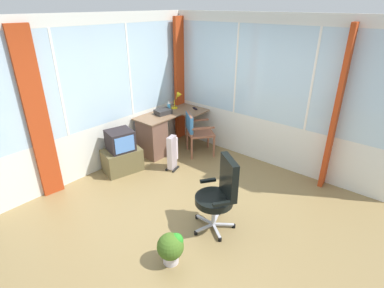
% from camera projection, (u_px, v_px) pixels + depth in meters
% --- Properties ---
extents(ground, '(4.98, 5.19, 0.06)m').
position_uv_depth(ground, '(196.00, 212.00, 4.44)').
color(ground, olive).
extents(north_window_panel, '(3.98, 0.07, 2.63)m').
position_uv_depth(north_window_panel, '(99.00, 97.00, 5.11)').
color(north_window_panel, silver).
rests_on(north_window_panel, ground).
extents(east_window_panel, '(0.07, 4.19, 2.63)m').
position_uv_depth(east_window_panel, '(270.00, 94.00, 5.27)').
color(east_window_panel, silver).
rests_on(east_window_panel, ground).
extents(curtain_north_left, '(0.31, 0.11, 2.53)m').
position_uv_depth(curtain_north_left, '(37.00, 118.00, 4.32)').
color(curtain_north_left, '#B23A17').
rests_on(curtain_north_left, ground).
extents(curtain_corner, '(0.30, 0.08, 2.53)m').
position_uv_depth(curtain_corner, '(180.00, 81.00, 6.36)').
color(curtain_corner, '#B23A17').
rests_on(curtain_corner, ground).
extents(curtain_east_far, '(0.30, 0.09, 2.53)m').
position_uv_depth(curtain_east_far, '(337.00, 112.00, 4.56)').
color(curtain_east_far, '#B23A17').
rests_on(curtain_east_far, ground).
extents(desk, '(1.39, 0.82, 0.77)m').
position_uv_depth(desk, '(154.00, 135.00, 5.90)').
color(desk, brown).
rests_on(desk, ground).
extents(desk_lamp, '(0.23, 0.20, 0.35)m').
position_uv_depth(desk_lamp, '(179.00, 98.00, 6.21)').
color(desk_lamp, yellow).
rests_on(desk_lamp, desk).
extents(tv_remote, '(0.11, 0.15, 0.02)m').
position_uv_depth(tv_remote, '(195.00, 109.00, 6.23)').
color(tv_remote, black).
rests_on(tv_remote, desk).
extents(spray_bottle, '(0.06, 0.06, 0.22)m').
position_uv_depth(spray_bottle, '(169.00, 106.00, 6.06)').
color(spray_bottle, '#48ABDB').
rests_on(spray_bottle, desk).
extents(paper_tray, '(0.33, 0.28, 0.09)m').
position_uv_depth(paper_tray, '(163.00, 112.00, 5.94)').
color(paper_tray, '#2D2B2B').
rests_on(paper_tray, desk).
extents(wooden_armchair, '(0.67, 0.67, 0.85)m').
position_uv_depth(wooden_armchair, '(195.00, 128.00, 5.86)').
color(wooden_armchair, '#93563E').
rests_on(wooden_armchair, ground).
extents(office_chair, '(0.60, 0.61, 1.02)m').
position_uv_depth(office_chair, '(220.00, 191.00, 3.88)').
color(office_chair, '#B7B7BF').
rests_on(office_chair, ground).
extents(tv_on_stand, '(0.73, 0.59, 0.77)m').
position_uv_depth(tv_on_stand, '(122.00, 153.00, 5.34)').
color(tv_on_stand, brown).
rests_on(tv_on_stand, ground).
extents(space_heater, '(0.29, 0.22, 0.65)m').
position_uv_depth(space_heater, '(173.00, 152.00, 5.41)').
color(space_heater, silver).
rests_on(space_heater, ground).
extents(potted_plant, '(0.31, 0.31, 0.39)m').
position_uv_depth(potted_plant, '(171.00, 247.00, 3.46)').
color(potted_plant, silver).
rests_on(potted_plant, ground).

